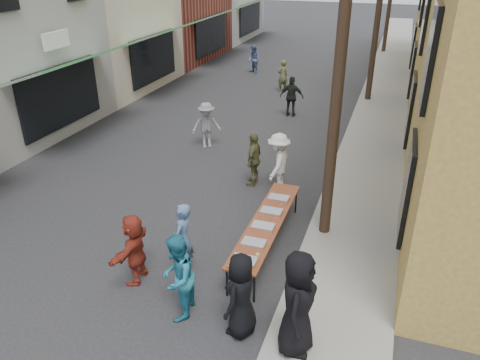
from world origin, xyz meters
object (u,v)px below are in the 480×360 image
Objects in this scene: serving_table at (267,223)px; utility_pole_near at (341,50)px; catering_tray_sausage at (244,261)px; guest_front_c at (177,278)px; guest_front_a at (241,295)px; server at (298,303)px.

utility_pole_near is at bearing 42.19° from serving_table.
guest_front_c reaches higher than catering_tray_sausage.
guest_front_c is at bearing -119.93° from utility_pole_near.
utility_pole_near is 2.25× the size of serving_table.
guest_front_a is 1.10m from server.
server is at bearing 92.08° from guest_front_a.
catering_tray_sausage is at bearing -153.24° from guest_front_a.
serving_table is 3.21m from server.
guest_front_a is at bearing -83.76° from serving_table.
guest_front_c reaches higher than guest_front_a.
serving_table is at bearing -162.57° from guest_front_a.
guest_front_c is 2.34m from server.
catering_tray_sausage is 1.85m from server.
serving_table is at bearing 90.00° from catering_tray_sausage.
guest_front_c is at bearing -133.23° from catering_tray_sausage.
serving_table is (-1.20, -1.08, -3.79)m from utility_pole_near.
guest_front_a is at bearing 80.31° from guest_front_c.
catering_tray_sausage is (-0.00, -1.65, 0.08)m from serving_table.
server is (2.33, -0.20, 0.20)m from guest_front_c.
catering_tray_sausage is at bearing 46.51° from server.
server reaches higher than catering_tray_sausage.
guest_front_a is (-0.90, -3.80, -3.66)m from utility_pole_near.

